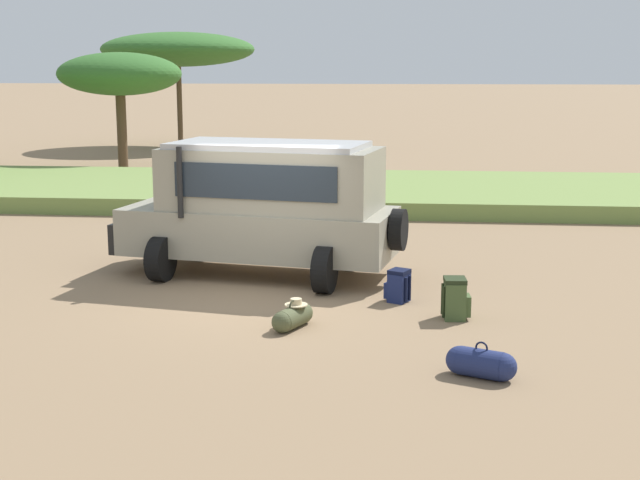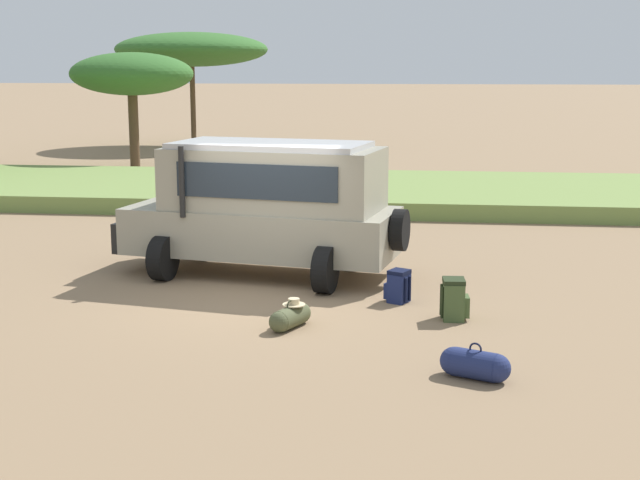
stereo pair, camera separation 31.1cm
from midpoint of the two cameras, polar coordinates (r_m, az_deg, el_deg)
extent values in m
plane|color=#8C7051|center=(14.83, -3.41, -3.73)|extent=(320.00, 320.00, 0.00)
cube|color=olive|center=(25.66, 1.05, 3.15)|extent=(120.00, 7.00, 0.44)
cube|color=gray|center=(16.33, -3.23, 0.62)|extent=(5.16, 2.75, 0.84)
cube|color=gray|center=(16.10, -2.43, 3.97)|extent=(4.08, 2.44, 1.10)
cube|color=#232D38|center=(16.68, -7.38, 3.96)|extent=(0.34, 1.54, 0.77)
cube|color=#232D38|center=(15.25, -3.57, 3.74)|extent=(2.90, 0.57, 0.60)
cube|color=#232D38|center=(16.94, -1.40, 4.50)|extent=(2.90, 0.57, 0.60)
cube|color=#B7B7B7|center=(16.05, -2.62, 6.10)|extent=(3.68, 2.30, 0.10)
cube|color=black|center=(17.42, -11.17, 0.52)|extent=(0.45, 1.62, 0.56)
cylinder|color=black|center=(15.73, -8.28, 3.69)|extent=(0.10, 0.10, 1.25)
cylinder|color=black|center=(16.15, -9.48, -1.16)|extent=(0.42, 0.84, 0.80)
cylinder|color=black|center=(17.86, -6.70, 0.10)|extent=(0.42, 0.84, 0.80)
cylinder|color=black|center=(15.05, 0.93, -1.91)|extent=(0.42, 0.84, 0.80)
cylinder|color=black|center=(16.88, 2.78, -0.49)|extent=(0.42, 0.84, 0.80)
cylinder|color=black|center=(15.60, 5.71, 0.64)|extent=(0.35, 0.76, 0.74)
cube|color=navy|center=(14.56, 5.68, -3.08)|extent=(0.39, 0.42, 0.47)
cube|color=navy|center=(14.66, 5.06, -3.21)|extent=(0.18, 0.26, 0.26)
cube|color=black|center=(14.50, 5.71, -2.06)|extent=(0.40, 0.41, 0.07)
cylinder|color=black|center=(14.43, 6.11, -3.22)|extent=(0.04, 0.04, 0.40)
cylinder|color=black|center=(14.56, 6.37, -3.10)|extent=(0.04, 0.04, 0.40)
cube|color=#42562D|center=(13.69, 9.18, -3.89)|extent=(0.34, 0.42, 0.57)
cube|color=#42562D|center=(13.73, 9.98, -4.18)|extent=(0.10, 0.30, 0.31)
cube|color=#242F19|center=(13.61, 9.22, -2.61)|extent=(0.35, 0.40, 0.07)
cylinder|color=#242F19|center=(13.76, 8.41, -3.79)|extent=(0.04, 0.04, 0.49)
cylinder|color=#242F19|center=(13.58, 8.48, -3.99)|extent=(0.04, 0.04, 0.49)
cylinder|color=#4C5133|center=(13.13, -1.24, -4.97)|extent=(0.52, 0.65, 0.32)
sphere|color=#4C5133|center=(13.36, -0.58, -4.68)|extent=(0.31, 0.31, 0.31)
sphere|color=#4C5133|center=(12.90, -1.92, -5.27)|extent=(0.31, 0.31, 0.31)
torus|color=#2D301E|center=(13.08, -1.24, -4.22)|extent=(0.09, 0.16, 0.16)
cylinder|color=beige|center=(13.17, -1.01, -4.15)|extent=(0.34, 0.34, 0.02)
cylinder|color=beige|center=(13.15, -1.01, -3.95)|extent=(0.17, 0.17, 0.09)
cylinder|color=navy|center=(11.25, 10.68, -7.84)|extent=(0.65, 0.55, 0.36)
sphere|color=navy|center=(11.17, 12.02, -8.04)|extent=(0.35, 0.35, 0.35)
sphere|color=navy|center=(11.34, 9.35, -7.65)|extent=(0.35, 0.35, 0.35)
torus|color=#121834|center=(11.19, 10.71, -6.87)|extent=(0.16, 0.09, 0.16)
cylinder|color=brown|center=(42.27, -7.92, 8.51)|extent=(0.24, 0.24, 3.80)
ellipsoid|color=#336628|center=(42.23, -8.01, 11.99)|extent=(7.05, 6.33, 1.57)
cylinder|color=brown|center=(33.88, -11.56, 6.89)|extent=(0.36, 0.36, 2.79)
ellipsoid|color=#336628|center=(33.79, -11.70, 10.37)|extent=(4.54, 3.96, 1.56)
camera|label=1|loc=(0.16, -89.39, 0.12)|focal=50.00mm
camera|label=2|loc=(0.16, 90.61, -0.12)|focal=50.00mm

